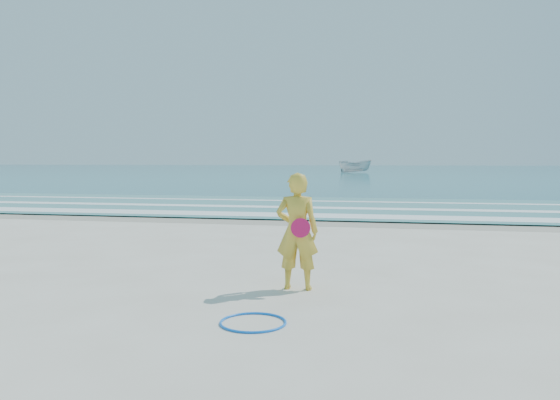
# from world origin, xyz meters

# --- Properties ---
(ground) EXTENTS (400.00, 400.00, 0.00)m
(ground) POSITION_xyz_m (0.00, 0.00, 0.00)
(ground) COLOR silver
(ground) RESTS_ON ground
(wet_sand) EXTENTS (400.00, 2.40, 0.00)m
(wet_sand) POSITION_xyz_m (0.00, 9.00, 0.00)
(wet_sand) COLOR #B2A893
(wet_sand) RESTS_ON ground
(ocean) EXTENTS (400.00, 190.00, 0.04)m
(ocean) POSITION_xyz_m (0.00, 105.00, 0.02)
(ocean) COLOR #19727F
(ocean) RESTS_ON ground
(shallow) EXTENTS (400.00, 10.00, 0.01)m
(shallow) POSITION_xyz_m (0.00, 14.00, 0.04)
(shallow) COLOR #59B7AD
(shallow) RESTS_ON ocean
(foam_near) EXTENTS (400.00, 1.40, 0.01)m
(foam_near) POSITION_xyz_m (0.00, 10.30, 0.05)
(foam_near) COLOR white
(foam_near) RESTS_ON shallow
(foam_mid) EXTENTS (400.00, 0.90, 0.01)m
(foam_mid) POSITION_xyz_m (0.00, 13.20, 0.05)
(foam_mid) COLOR white
(foam_mid) RESTS_ON shallow
(foam_far) EXTENTS (400.00, 0.60, 0.01)m
(foam_far) POSITION_xyz_m (0.00, 16.50, 0.05)
(foam_far) COLOR white
(foam_far) RESTS_ON shallow
(hoop) EXTENTS (0.96, 0.96, 0.03)m
(hoop) POSITION_xyz_m (1.45, -1.25, 0.01)
(hoop) COLOR blue
(hoop) RESTS_ON ground
(boat) EXTENTS (5.28, 3.25, 1.91)m
(boat) POSITION_xyz_m (-2.49, 74.27, 1.00)
(boat) COLOR silver
(boat) RESTS_ON ocean
(woman) EXTENTS (0.61, 0.42, 1.65)m
(woman) POSITION_xyz_m (1.65, 0.46, 0.83)
(woman) COLOR gold
(woman) RESTS_ON ground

